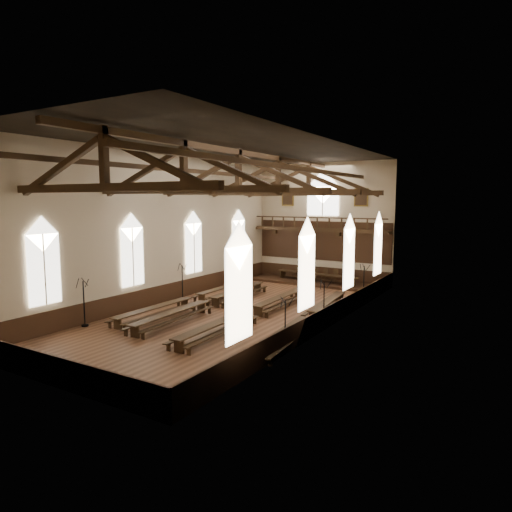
% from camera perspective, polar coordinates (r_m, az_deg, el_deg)
% --- Properties ---
extents(ground, '(26.00, 26.00, 0.00)m').
position_cam_1_polar(ground, '(28.35, -2.12, -7.06)').
color(ground, brown).
rests_on(ground, ground).
extents(room_walls, '(26.00, 26.00, 26.00)m').
position_cam_1_polar(room_walls, '(27.50, -2.18, 6.10)').
color(room_walls, '#BEAE8F').
rests_on(room_walls, ground).
extents(wainscot_band, '(12.00, 26.00, 1.20)m').
position_cam_1_polar(wainscot_band, '(28.21, -2.13, -5.88)').
color(wainscot_band, '#311B0E').
rests_on(wainscot_band, ground).
extents(side_windows, '(11.85, 19.80, 4.50)m').
position_cam_1_polar(side_windows, '(27.68, -2.16, 0.47)').
color(side_windows, white).
rests_on(side_windows, room_walls).
extents(end_window, '(2.80, 0.12, 3.80)m').
position_cam_1_polar(end_window, '(38.93, 8.36, 7.43)').
color(end_window, white).
rests_on(end_window, room_walls).
extents(minstrels_gallery, '(11.80, 1.24, 3.70)m').
position_cam_1_polar(minstrels_gallery, '(38.83, 8.14, 2.53)').
color(minstrels_gallery, '#332210').
rests_on(minstrels_gallery, room_walls).
extents(portraits, '(7.75, 0.09, 1.45)m').
position_cam_1_polar(portraits, '(38.93, 8.36, 7.25)').
color(portraits, brown).
rests_on(portraits, room_walls).
extents(roof_trusses, '(11.70, 25.70, 2.80)m').
position_cam_1_polar(roof_trusses, '(27.53, -2.20, 9.76)').
color(roof_trusses, '#332210').
rests_on(roof_trusses, room_walls).
extents(refectory_row_a, '(1.42, 13.64, 0.67)m').
position_cam_1_polar(refectory_row_a, '(30.33, -7.84, -5.25)').
color(refectory_row_a, '#332210').
rests_on(refectory_row_a, ground).
extents(refectory_row_b, '(1.74, 13.92, 0.69)m').
position_cam_1_polar(refectory_row_b, '(29.02, -5.99, -5.74)').
color(refectory_row_b, '#332210').
rests_on(refectory_row_b, ground).
extents(refectory_row_c, '(1.61, 13.97, 0.70)m').
position_cam_1_polar(refectory_row_c, '(26.55, -0.52, -6.90)').
color(refectory_row_c, '#332210').
rests_on(refectory_row_c, ground).
extents(refectory_row_d, '(1.98, 13.75, 0.67)m').
position_cam_1_polar(refectory_row_d, '(25.49, 6.52, -7.59)').
color(refectory_row_d, '#332210').
rests_on(refectory_row_d, ground).
extents(dais, '(11.40, 2.95, 0.20)m').
position_cam_1_polar(dais, '(38.10, 7.54, -3.32)').
color(dais, '#311B0E').
rests_on(dais, ground).
extents(high_table, '(7.28, 1.64, 0.68)m').
position_cam_1_polar(high_table, '(37.98, 7.56, -2.32)').
color(high_table, '#332210').
rests_on(high_table, dais).
extents(high_chairs, '(4.98, 0.48, 1.00)m').
position_cam_1_polar(high_chairs, '(38.64, 7.98, -2.21)').
color(high_chairs, '#332210').
rests_on(high_chairs, dais).
extents(candelabrum_left_near, '(0.74, 0.82, 2.68)m').
position_cam_1_polar(candelabrum_left_near, '(26.81, -20.66, -6.55)').
color(candelabrum_left_near, black).
rests_on(candelabrum_left_near, ground).
extents(candelabrum_left_mid, '(0.73, 0.76, 2.51)m').
position_cam_1_polar(candelabrum_left_mid, '(32.41, -9.18, -3.98)').
color(candelabrum_left_mid, black).
rests_on(candelabrum_left_mid, ground).
extents(candelabrum_left_far, '(0.68, 0.74, 2.43)m').
position_cam_1_polar(candelabrum_left_far, '(36.82, -3.51, -2.62)').
color(candelabrum_left_far, black).
rests_on(candelabrum_left_far, ground).
extents(candelabrum_right_near, '(0.72, 0.71, 2.42)m').
position_cam_1_polar(candelabrum_right_near, '(21.66, 3.66, -9.53)').
color(candelabrum_right_near, black).
rests_on(candelabrum_right_near, ground).
extents(candelabrum_right_mid, '(0.72, 0.77, 2.53)m').
position_cam_1_polar(candelabrum_right_mid, '(25.72, 8.47, -6.84)').
color(candelabrum_right_mid, black).
rests_on(candelabrum_right_mid, ground).
extents(candelabrum_right_far, '(0.73, 0.78, 2.57)m').
position_cam_1_polar(candelabrum_right_far, '(32.16, 13.29, -4.13)').
color(candelabrum_right_far, black).
rests_on(candelabrum_right_far, ground).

